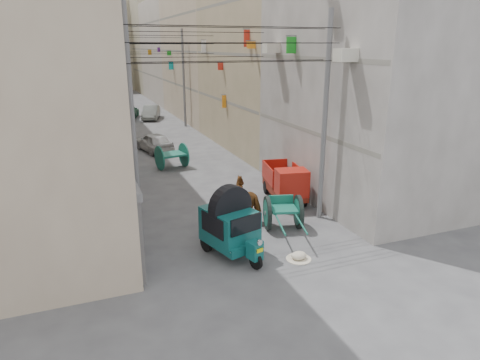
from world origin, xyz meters
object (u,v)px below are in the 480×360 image
feed_sack (299,256)px  horse (249,199)px  auto_rickshaw (231,224)px  second_cart (172,156)px  tonga_cart (283,212)px  distant_car_white (154,142)px  distant_car_green (127,112)px  distant_car_grey (151,112)px  mini_truck (287,185)px

feed_sack → horse: 3.96m
auto_rickshaw → second_cart: (0.47, 11.05, -0.34)m
tonga_cart → feed_sack: (-0.63, -2.44, -0.55)m
horse → distant_car_white: (-1.49, 12.77, -0.16)m
auto_rickshaw → horse: bearing=40.8°
feed_sack → distant_car_green: 30.92m
horse → distant_car_green: 27.02m
auto_rickshaw → tonga_cart: bearing=9.6°
second_cart → horse: horse is taller
distant_car_white → tonga_cart: bearing=86.4°
tonga_cart → distant_car_white: (-2.30, 14.23, -0.05)m
second_cart → horse: size_ratio=0.96×
tonga_cart → distant_car_grey: size_ratio=0.79×
mini_truck → distant_car_white: size_ratio=0.87×
tonga_cart → distant_car_grey: bearing=105.6°
feed_sack → mini_truck: bearing=67.3°
mini_truck → distant_car_white: 12.32m
auto_rickshaw → distant_car_white: 15.47m
auto_rickshaw → distant_car_grey: auto_rickshaw is taller
mini_truck → tonga_cart: bearing=-109.3°
horse → distant_car_grey: (0.60, 25.86, -0.15)m
feed_sack → distant_car_grey: 29.76m
auto_rickshaw → distant_car_green: bearing=73.5°
horse → distant_car_white: size_ratio=0.51×
tonga_cart → mini_truck: mini_truck is taller
feed_sack → distant_car_white: distant_car_white is taller
second_cart → auto_rickshaw: bearing=-103.2°
second_cart → distant_car_grey: 17.61m
distant_car_grey → tonga_cart: bearing=-72.6°
tonga_cart → second_cart: second_cart is taller
distant_car_green → distant_car_grey: bearing=166.5°
horse → distant_car_white: horse is taller
auto_rickshaw → distant_car_white: (0.27, 15.46, -0.45)m
second_cart → feed_sack: 12.36m
distant_car_white → distant_car_green: (0.03, 14.21, 0.02)m
distant_car_grey → feed_sack: bearing=-73.9°
mini_truck → distant_car_grey: bearing=104.3°
tonga_cart → distant_car_grey: (-0.20, 27.32, -0.04)m
second_cart → distant_car_green: 18.62m
second_cart → distant_car_green: bearing=79.7°
auto_rickshaw → distant_car_green: auto_rickshaw is taller
mini_truck → second_cart: size_ratio=1.80×
auto_rickshaw → distant_car_grey: (2.37, 28.55, -0.44)m
tonga_cart → second_cart: bearing=117.3°
second_cart → horse: (1.30, -8.35, 0.06)m
second_cart → distant_car_white: bearing=81.7°
tonga_cart → horse: horse is taller
feed_sack → auto_rickshaw: bearing=148.1°
second_cart → mini_truck: bearing=-75.0°
tonga_cart → distant_car_green: bearing=109.7°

